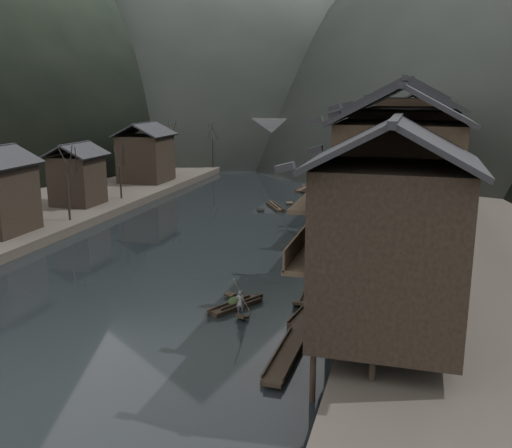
% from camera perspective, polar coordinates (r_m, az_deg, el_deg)
% --- Properties ---
extents(water, '(300.00, 300.00, 0.00)m').
position_cam_1_polar(water, '(42.05, -11.23, -7.19)').
color(water, black).
rests_on(water, ground).
extents(left_bank, '(40.00, 200.00, 1.20)m').
position_cam_1_polar(left_bank, '(93.00, -19.46, 4.04)').
color(left_bank, '#2D2823').
rests_on(left_bank, ground).
extents(stilt_houses, '(9.00, 67.60, 15.96)m').
position_cam_1_polar(stilt_houses, '(54.29, 14.75, 7.13)').
color(stilt_houses, black).
rests_on(stilt_houses, ground).
extents(left_houses, '(8.10, 53.20, 8.73)m').
position_cam_1_polar(left_houses, '(67.92, -19.31, 5.13)').
color(left_houses, black).
rests_on(left_houses, left_bank).
extents(bare_trees, '(3.91, 72.82, 7.82)m').
position_cam_1_polar(bare_trees, '(67.99, -15.72, 6.17)').
color(bare_trees, black).
rests_on(bare_trees, left_bank).
extents(moored_sampans, '(2.91, 55.59, 0.47)m').
position_cam_1_polar(moored_sampans, '(55.06, 8.74, -1.88)').
color(moored_sampans, black).
rests_on(moored_sampans, water).
extents(midriver_boats, '(3.64, 19.04, 0.45)m').
position_cam_1_polar(midriver_boats, '(77.38, 3.46, 2.72)').
color(midriver_boats, black).
rests_on(midriver_boats, water).
extents(stone_bridge, '(40.00, 6.00, 9.00)m').
position_cam_1_polar(stone_bridge, '(108.86, 6.12, 8.40)').
color(stone_bridge, '#4C4C4F').
rests_on(stone_bridge, ground).
extents(hero_sampan, '(2.94, 4.42, 0.43)m').
position_cam_1_polar(hero_sampan, '(39.29, -2.04, -8.11)').
color(hero_sampan, black).
rests_on(hero_sampan, water).
extents(cargo_heap, '(1.02, 1.33, 0.61)m').
position_cam_1_polar(cargo_heap, '(39.29, -2.11, -7.28)').
color(cargo_heap, black).
rests_on(cargo_heap, hero_sampan).
extents(boatman, '(0.60, 0.40, 1.65)m').
position_cam_1_polar(boatman, '(37.43, -1.56, -7.51)').
color(boatman, '#5A5A5C').
rests_on(boatman, hero_sampan).
extents(bamboo_pole, '(0.71, 2.05, 3.34)m').
position_cam_1_polar(bamboo_pole, '(36.55, -1.29, -3.88)').
color(bamboo_pole, '#8C7A51').
rests_on(bamboo_pole, boatman).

